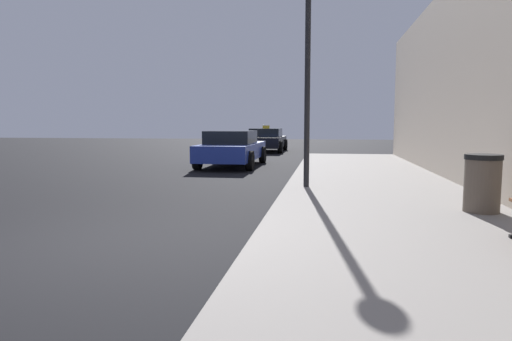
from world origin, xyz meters
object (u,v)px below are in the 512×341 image
(trash_bin, at_px, (482,183))
(car_blue, at_px, (232,148))
(car_black, at_px, (266,140))
(street_lamp, at_px, (308,45))

(trash_bin, relative_size, car_blue, 0.20)
(trash_bin, distance_m, car_black, 17.91)
(trash_bin, xyz_separation_m, car_black, (-5.64, 17.00, 0.05))
(car_blue, height_order, car_black, car_black)
(street_lamp, relative_size, car_black, 1.01)
(street_lamp, distance_m, car_blue, 7.10)
(car_black, bearing_deg, street_lamp, -79.02)
(car_blue, bearing_deg, trash_bin, -55.67)
(trash_bin, relative_size, street_lamp, 0.20)
(street_lamp, height_order, car_black, street_lamp)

